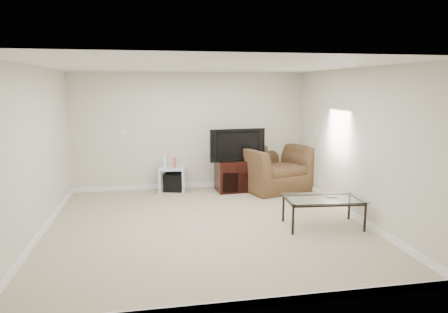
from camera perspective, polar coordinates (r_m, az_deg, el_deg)
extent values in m
plane|color=tan|center=(6.51, -2.45, -9.79)|extent=(5.00, 5.00, 0.00)
plane|color=white|center=(6.13, -2.63, 12.78)|extent=(5.00, 5.00, 0.00)
cube|color=silver|center=(8.66, -4.83, 3.64)|extent=(5.00, 0.02, 2.50)
cube|color=silver|center=(6.36, -25.45, 0.42)|extent=(0.02, 5.00, 2.50)
cube|color=silver|center=(6.99, 18.22, 1.67)|extent=(0.02, 5.00, 2.50)
cube|color=white|center=(8.62, -14.13, 3.35)|extent=(0.12, 0.02, 0.12)
cube|color=white|center=(8.41, 12.96, 3.24)|extent=(0.02, 0.09, 0.13)
cube|color=white|center=(8.30, 13.52, -3.53)|extent=(0.02, 0.08, 0.12)
cube|color=black|center=(8.42, 1.71, -1.29)|extent=(0.49, 0.36, 0.07)
imported|color=black|center=(8.35, 1.70, 1.75)|extent=(1.11, 0.32, 0.68)
cube|color=black|center=(8.61, -7.22, -3.63)|extent=(0.46, 0.46, 0.38)
cube|color=white|center=(8.49, -8.39, -0.73)|extent=(0.08, 0.18, 0.24)
cube|color=#CC4C4C|center=(8.48, -7.07, -0.81)|extent=(0.06, 0.15, 0.21)
imported|color=#492E1C|center=(8.66, 7.05, -0.59)|extent=(1.64, 1.32, 1.25)
cube|color=#B2B2B7|center=(6.54, 15.06, -5.57)|extent=(0.19, 0.13, 0.02)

